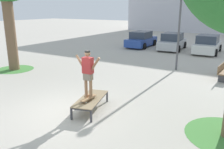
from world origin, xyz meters
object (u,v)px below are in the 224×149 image
Objects in this scene: skateboard at (89,98)px; car_blue at (141,40)px; car_silver at (172,42)px; car_white at (207,45)px; skate_box at (91,99)px; skater at (88,71)px; light_post at (181,5)px.

car_blue reaches higher than skateboard.
car_white is at bearing -4.22° from car_silver.
skate_box is 15.30m from car_blue.
car_white is at bearing 84.50° from skater.
skate_box is 0.48× the size of car_white.
car_blue is at bearing 107.57° from skateboard.
car_white reaches higher than skate_box.
skateboard is 0.19× the size of car_white.
car_blue is (-4.62, 14.58, 0.28)m from skate_box.
car_blue reaches higher than skate_box.
car_blue is 1.00× the size of car_white.
skate_box is at bearing -72.41° from car_blue.
skate_box is 14.74m from car_silver.
skateboard is at bearing -72.43° from car_blue.
skate_box is at bearing -83.84° from car_silver.
skater reaches higher than car_white.
car_white is at bearing -1.49° from car_blue.
car_blue is at bearing 107.59° from skate_box.
car_silver is at bearing 109.39° from light_post.
light_post is (2.52, -7.15, 3.13)m from car_silver.
light_post reaches higher than car_white.
skateboard is 0.19× the size of car_silver.
skate_box is 8.29m from light_post.
skater is 8.06m from light_post.
car_white is 0.73× the size of light_post.
skater reaches higher than skate_box.
skate_box is 0.48× the size of car_blue.
car_silver reaches higher than skate_box.
car_white reaches higher than skateboard.
skateboard is 8.40m from light_post.
light_post reaches higher than skateboard.
car_blue is (-4.68, 14.77, 0.15)m from skateboard.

